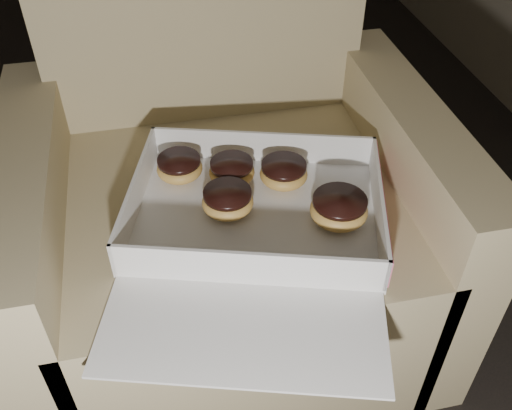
% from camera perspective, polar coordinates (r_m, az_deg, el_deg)
% --- Properties ---
extents(armchair, '(0.81, 0.69, 0.85)m').
position_cam_1_polar(armchair, '(1.18, -2.84, -0.95)').
color(armchair, tan).
rests_on(armchair, floor).
extents(bakery_box, '(0.55, 0.60, 0.07)m').
position_cam_1_polar(bakery_box, '(0.96, -0.00, -2.41)').
color(bakery_box, white).
rests_on(bakery_box, armchair).
extents(donut_a, '(0.09, 0.09, 0.05)m').
position_cam_1_polar(donut_a, '(0.99, -2.85, 0.44)').
color(donut_a, gold).
rests_on(donut_a, bakery_box).
extents(donut_b, '(0.10, 0.10, 0.05)m').
position_cam_1_polar(donut_b, '(0.98, 8.29, -0.40)').
color(donut_b, gold).
rests_on(donut_b, bakery_box).
extents(donut_c, '(0.09, 0.09, 0.04)m').
position_cam_1_polar(donut_c, '(1.05, 2.79, 3.25)').
color(donut_c, gold).
rests_on(donut_c, bakery_box).
extents(donut_d, '(0.09, 0.09, 0.04)m').
position_cam_1_polar(donut_d, '(1.06, -2.44, 3.45)').
color(donut_d, gold).
rests_on(donut_d, bakery_box).
extents(donut_e, '(0.09, 0.09, 0.04)m').
position_cam_1_polar(donut_e, '(1.07, -7.66, 3.78)').
color(donut_e, gold).
rests_on(donut_e, bakery_box).
extents(crumb_a, '(0.01, 0.01, 0.00)m').
position_cam_1_polar(crumb_a, '(0.90, -0.15, -6.59)').
color(crumb_a, black).
rests_on(crumb_a, bakery_box).
extents(crumb_b, '(0.01, 0.01, 0.00)m').
position_cam_1_polar(crumb_b, '(0.94, -8.49, -4.53)').
color(crumb_b, black).
rests_on(crumb_b, bakery_box).
extents(crumb_c, '(0.01, 0.01, 0.00)m').
position_cam_1_polar(crumb_c, '(0.91, -7.52, -6.36)').
color(crumb_c, black).
rests_on(crumb_c, bakery_box).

